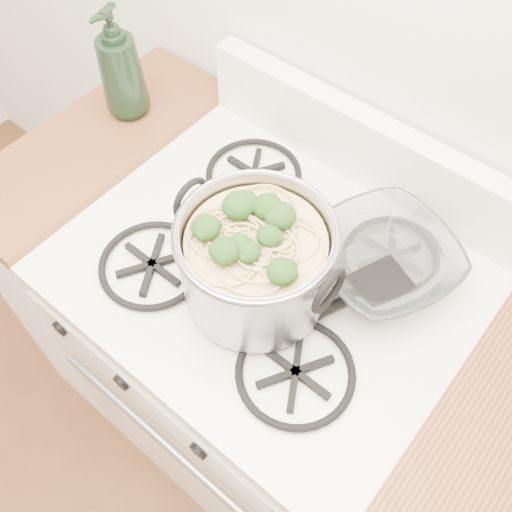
% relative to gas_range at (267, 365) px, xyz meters
% --- Properties ---
extents(gas_range, '(0.76, 0.66, 0.92)m').
position_rel_gas_range_xyz_m(gas_range, '(0.00, 0.00, 0.00)').
color(gas_range, white).
rests_on(gas_range, ground).
extents(counter_left, '(0.25, 0.65, 0.92)m').
position_rel_gas_range_xyz_m(counter_left, '(-0.51, 0.00, 0.02)').
color(counter_left, silver).
rests_on(counter_left, ground).
extents(stock_pot, '(0.30, 0.27, 0.19)m').
position_rel_gas_range_xyz_m(stock_pot, '(0.02, -0.07, 0.58)').
color(stock_pot, gray).
rests_on(stock_pot, gas_range).
extents(spatula, '(0.39, 0.40, 0.02)m').
position_rel_gas_range_xyz_m(spatula, '(0.19, 0.08, 0.50)').
color(spatula, black).
rests_on(spatula, gas_range).
extents(glass_bowl, '(0.13, 0.13, 0.03)m').
position_rel_gas_range_xyz_m(glass_bowl, '(0.17, 0.11, 0.50)').
color(glass_bowl, white).
rests_on(glass_bowl, gas_range).
extents(bottle, '(0.11, 0.12, 0.26)m').
position_rel_gas_range_xyz_m(bottle, '(-0.51, 0.12, 0.61)').
color(bottle, black).
rests_on(bottle, counter_left).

